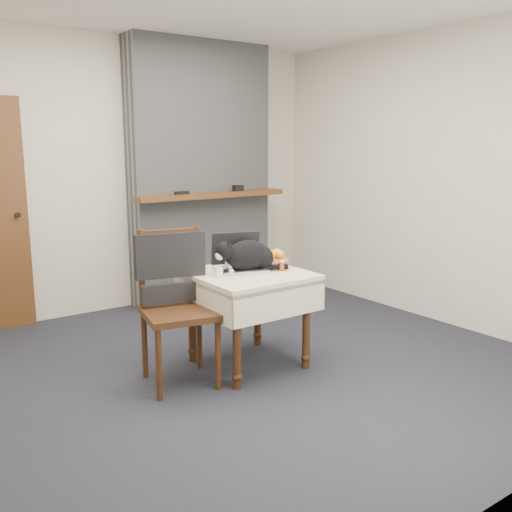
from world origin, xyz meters
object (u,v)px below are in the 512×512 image
at_px(side_table, 248,288).
at_px(laptop, 239,261).
at_px(cat, 249,256).
at_px(fruit_basket, 273,260).
at_px(pill_bottle, 282,265).
at_px(chair, 174,285).
at_px(cream_jar, 219,272).

height_order(side_table, laptop, laptop).
bearing_deg(laptop, side_table, -69.45).
relative_size(cat, fruit_basket, 2.27).
distance_m(laptop, pill_bottle, 0.32).
height_order(fruit_basket, chair, chair).
distance_m(fruit_basket, chair, 0.80).
height_order(side_table, cream_jar, cream_jar).
height_order(laptop, cat, laptop).
height_order(laptop, cream_jar, laptop).
bearing_deg(pill_bottle, side_table, 155.02).
xyz_separation_m(cream_jar, fruit_basket, (0.49, 0.03, 0.02)).
height_order(side_table, chair, chair).
height_order(laptop, pill_bottle, laptop).
xyz_separation_m(laptop, pill_bottle, (0.23, -0.22, -0.03)).
relative_size(side_table, cat, 1.50).
distance_m(cream_jar, chair, 0.32).
distance_m(side_table, chair, 0.56).
bearing_deg(laptop, fruit_basket, 0.84).
bearing_deg(pill_bottle, cat, 145.84).
bearing_deg(laptop, cream_jar, -138.11).
relative_size(pill_bottle, chair, 0.08).
relative_size(cat, chair, 0.50).
bearing_deg(side_table, laptop, 92.71).
relative_size(laptop, cream_jar, 6.48).
distance_m(side_table, pill_bottle, 0.29).
distance_m(laptop, cream_jar, 0.26).
relative_size(pill_bottle, fruit_basket, 0.35).
xyz_separation_m(cat, cream_jar, (-0.27, -0.03, -0.08)).
bearing_deg(laptop, cat, -51.01).
distance_m(cat, cream_jar, 0.28).
height_order(cream_jar, pill_bottle, pill_bottle).
xyz_separation_m(side_table, laptop, (-0.01, 0.11, 0.18)).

